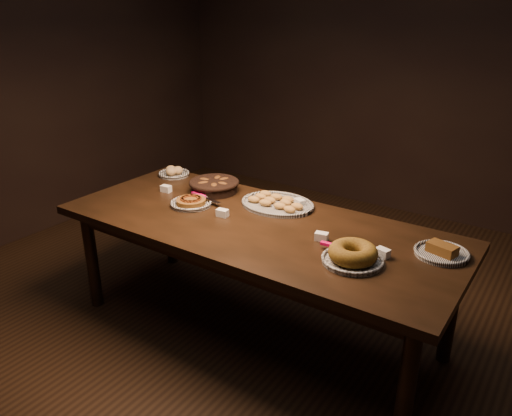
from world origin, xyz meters
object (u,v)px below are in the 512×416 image
Objects in this scene: apple_tart_plate at (191,202)px; madeleine_platter at (277,203)px; bundt_cake_plate at (353,255)px; buffet_table at (256,234)px.

apple_tart_plate is 0.55m from madeleine_platter.
madeleine_platter is at bearing 151.55° from bundt_cake_plate.
apple_tart_plate reaches higher than buffet_table.
apple_tart_plate is 0.63× the size of madeleine_platter.
apple_tart_plate is 0.84× the size of bundt_cake_plate.
bundt_cake_plate reaches higher than apple_tart_plate.
bundt_cake_plate is at bearing -11.10° from buffet_table.
bundt_cake_plate is at bearing -38.36° from madeleine_platter.
buffet_table is 0.31m from madeleine_platter.
apple_tart_plate is at bearing -179.79° from buffet_table.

